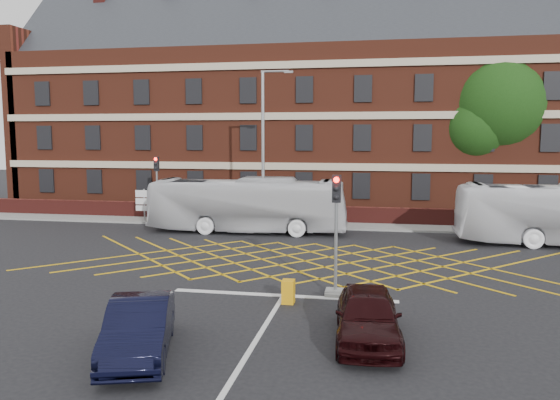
% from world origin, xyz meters
% --- Properties ---
extents(ground, '(120.00, 120.00, 0.00)m').
position_xyz_m(ground, '(0.00, 0.00, 0.00)').
color(ground, black).
rests_on(ground, ground).
extents(victorian_building, '(51.00, 12.17, 20.40)m').
position_xyz_m(victorian_building, '(0.25, 22.00, 7.84)').
color(victorian_building, '#5C2517').
rests_on(victorian_building, ground).
extents(boundary_wall, '(56.00, 0.50, 1.10)m').
position_xyz_m(boundary_wall, '(0.00, 13.00, 0.55)').
color(boundary_wall, '#521915').
rests_on(boundary_wall, ground).
extents(far_pavement, '(60.00, 3.00, 0.12)m').
position_xyz_m(far_pavement, '(0.00, 12.00, 0.06)').
color(far_pavement, slate).
rests_on(far_pavement, ground).
extents(box_junction_hatching, '(8.22, 8.22, 0.02)m').
position_xyz_m(box_junction_hatching, '(0.00, 2.00, 0.01)').
color(box_junction_hatching, '#CC990C').
rests_on(box_junction_hatching, ground).
extents(stop_line, '(8.00, 0.30, 0.02)m').
position_xyz_m(stop_line, '(0.00, -3.50, 0.01)').
color(stop_line, silver).
rests_on(stop_line, ground).
extents(centre_line, '(0.15, 14.00, 0.02)m').
position_xyz_m(centre_line, '(0.00, -10.00, 0.01)').
color(centre_line, silver).
rests_on(centre_line, ground).
extents(bus_left, '(11.63, 3.06, 3.22)m').
position_xyz_m(bus_left, '(-4.33, 8.82, 1.61)').
color(bus_left, silver).
rests_on(bus_left, ground).
extents(car_navy, '(2.77, 4.62, 1.44)m').
position_xyz_m(car_navy, '(-2.74, -9.30, 0.72)').
color(car_navy, black).
rests_on(car_navy, ground).
extents(car_maroon, '(2.00, 4.41, 1.47)m').
position_xyz_m(car_maroon, '(3.02, -7.29, 0.73)').
color(car_maroon, black).
rests_on(car_maroon, ground).
extents(deciduous_tree, '(7.36, 6.97, 11.22)m').
position_xyz_m(deciduous_tree, '(10.94, 18.09, 7.23)').
color(deciduous_tree, black).
rests_on(deciduous_tree, ground).
extents(traffic_light_near, '(0.70, 0.70, 4.27)m').
position_xyz_m(traffic_light_near, '(1.80, -3.13, 1.76)').
color(traffic_light_near, slate).
rests_on(traffic_light_near, ground).
extents(traffic_light_far, '(0.70, 0.70, 4.27)m').
position_xyz_m(traffic_light_far, '(-11.20, 11.79, 1.76)').
color(traffic_light_far, slate).
rests_on(traffic_light_far, ground).
extents(street_lamp, '(2.25, 1.00, 9.32)m').
position_xyz_m(street_lamp, '(-3.37, 9.00, 3.24)').
color(street_lamp, slate).
rests_on(street_lamp, ground).
extents(direction_signs, '(1.10, 0.16, 2.20)m').
position_xyz_m(direction_signs, '(-11.82, 11.03, 1.38)').
color(direction_signs, gray).
rests_on(direction_signs, ground).
extents(utility_cabinet, '(0.41, 0.42, 0.80)m').
position_xyz_m(utility_cabinet, '(0.31, -4.29, 0.40)').
color(utility_cabinet, orange).
rests_on(utility_cabinet, ground).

